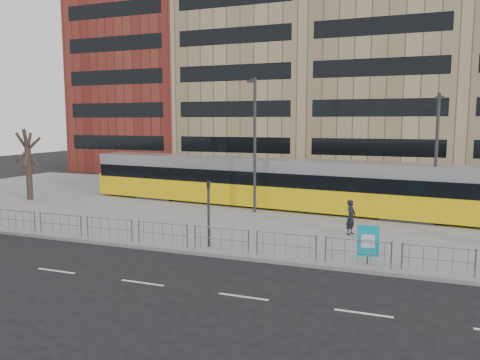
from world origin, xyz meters
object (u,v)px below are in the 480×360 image
(traffic_light_west, at_px, (209,205))
(bare_tree, at_px, (26,128))
(ad_panel, at_px, (368,242))
(lamp_post_west, at_px, (255,140))
(pedestrian, at_px, (351,217))
(lamp_post_east, at_px, (436,153))
(tram, at_px, (270,183))

(traffic_light_west, bearing_deg, bare_tree, 139.24)
(ad_panel, relative_size, lamp_post_west, 0.19)
(bare_tree, bearing_deg, pedestrian, -6.74)
(lamp_post_east, distance_m, bare_tree, 28.09)
(lamp_post_east, relative_size, bare_tree, 0.97)
(traffic_light_west, bearing_deg, tram, 73.45)
(bare_tree, bearing_deg, tram, 10.45)
(tram, height_order, ad_panel, tram)
(pedestrian, bearing_deg, lamp_post_east, -26.35)
(ad_panel, distance_m, traffic_light_west, 7.27)
(tram, xyz_separation_m, pedestrian, (6.20, -6.11, -0.75))
(tram, relative_size, bare_tree, 3.69)
(tram, relative_size, ad_panel, 17.26)
(traffic_light_west, xyz_separation_m, bare_tree, (-18.07, 7.54, 3.38))
(tram, relative_size, pedestrian, 15.52)
(pedestrian, distance_m, traffic_light_west, 7.62)
(tram, bearing_deg, traffic_light_west, -82.48)
(pedestrian, distance_m, lamp_post_east, 6.48)
(lamp_post_west, height_order, lamp_post_east, lamp_post_west)
(traffic_light_west, relative_size, lamp_post_east, 0.42)
(lamp_post_east, bearing_deg, pedestrian, -135.96)
(ad_panel, bearing_deg, lamp_post_east, 65.30)
(tram, xyz_separation_m, bare_tree, (-17.78, -3.28, 3.71))
(traffic_light_west, height_order, lamp_post_east, lamp_post_east)
(traffic_light_west, relative_size, lamp_post_west, 0.36)
(bare_tree, bearing_deg, lamp_post_east, 2.25)
(tram, height_order, lamp_post_west, lamp_post_west)
(lamp_post_east, bearing_deg, lamp_post_west, 179.94)
(ad_panel, bearing_deg, traffic_light_west, 170.90)
(tram, height_order, lamp_post_east, lamp_post_east)
(pedestrian, distance_m, lamp_post_west, 8.53)
(pedestrian, height_order, traffic_light_west, traffic_light_west)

